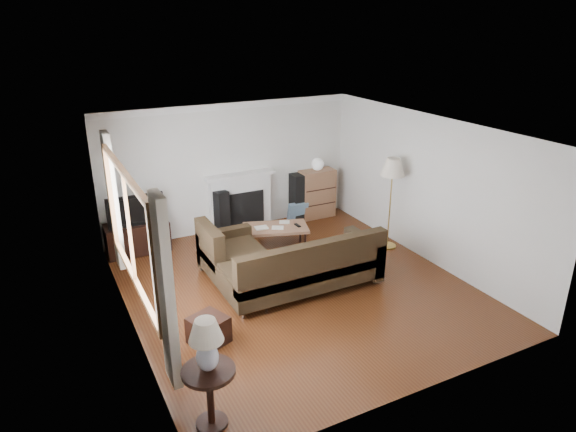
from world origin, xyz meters
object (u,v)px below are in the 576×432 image
tv_stand (138,237)px  floor_lamp (390,204)px  sectional_sofa (302,264)px  bookshelf (317,194)px  side_table (210,397)px  coffee_table (276,238)px

tv_stand → floor_lamp: (4.13, -1.88, 0.57)m
sectional_sofa → tv_stand: bearing=127.7°
bookshelf → sectional_sofa: bookshelf is taller
tv_stand → bookshelf: (3.74, 0.06, 0.23)m
side_table → coffee_table: bearing=55.4°
tv_stand → sectional_sofa: sectional_sofa is taller
bookshelf → side_table: bookshelf is taller
coffee_table → floor_lamp: bearing=-6.1°
bookshelf → coffee_table: bookshelf is taller
sectional_sofa → floor_lamp: (2.16, 0.67, 0.41)m
sectional_sofa → side_table: (-2.20, -2.08, -0.09)m
coffee_table → tv_stand: bearing=173.3°
bookshelf → floor_lamp: 2.00m
bookshelf → side_table: bearing=-130.3°
bookshelf → floor_lamp: (0.39, -1.93, 0.33)m
tv_stand → side_table: bearing=-92.8°
sectional_sofa → floor_lamp: floor_lamp is taller
sectional_sofa → floor_lamp: size_ratio=1.60×
tv_stand → side_table: side_table is taller
coffee_table → floor_lamp: floor_lamp is taller
floor_lamp → bookshelf: bearing=101.3°
bookshelf → coffee_table: (-1.49, -1.09, -0.28)m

